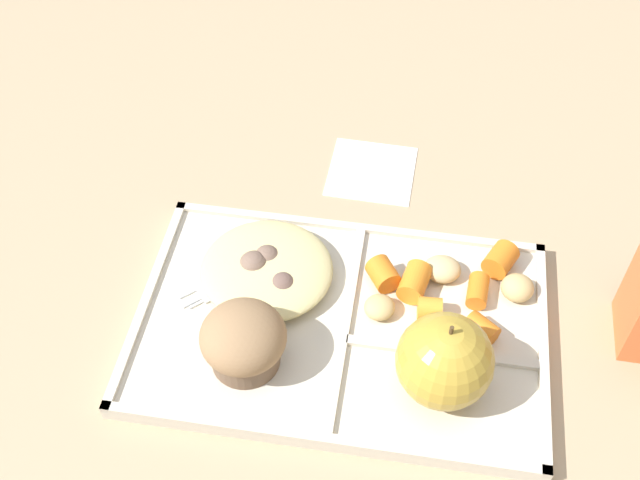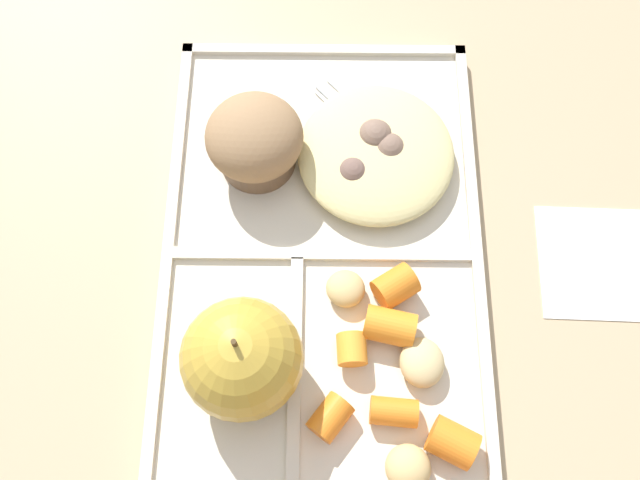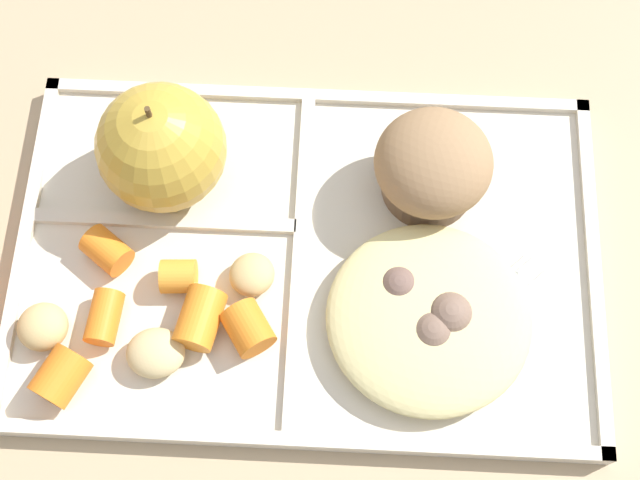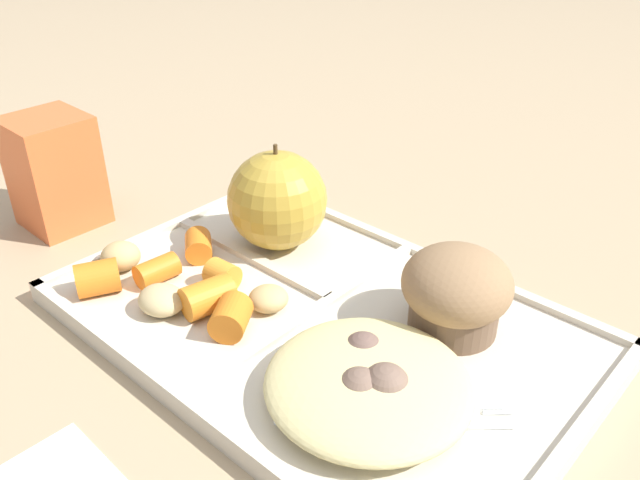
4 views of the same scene
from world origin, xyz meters
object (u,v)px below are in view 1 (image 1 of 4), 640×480
object	(u,v)px
bran_muffin	(244,341)
green_apple	(445,361)
plastic_fork	(239,277)
lunch_tray	(341,327)

from	to	relation	value
bran_muffin	green_apple	bearing A→B (deg)	180.00
green_apple	plastic_fork	world-z (taller)	green_apple
green_apple	bran_muffin	bearing A→B (deg)	-0.00
lunch_tray	bran_muffin	world-z (taller)	bran_muffin
plastic_fork	lunch_tray	bearing A→B (deg)	160.19
lunch_tray	green_apple	bearing A→B (deg)	150.76
lunch_tray	bran_muffin	xyz separation A→B (m)	(0.08, 0.05, 0.04)
lunch_tray	plastic_fork	size ratio (longest dim) A/B	3.37
green_apple	bran_muffin	world-z (taller)	green_apple
green_apple	bran_muffin	xyz separation A→B (m)	(0.18, -0.00, -0.01)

